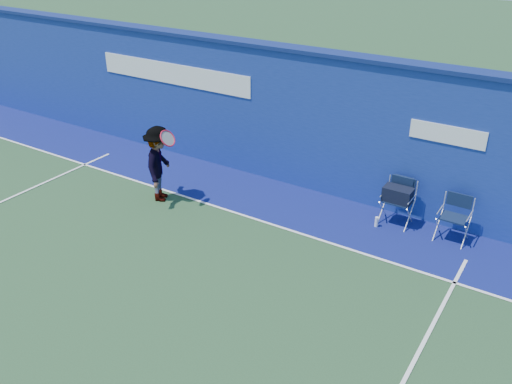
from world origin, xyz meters
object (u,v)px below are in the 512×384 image
Objects in this scene: directors_chair_right at (452,227)px; water_bottle at (376,222)px; tennis_player at (159,164)px; directors_chair_left at (397,206)px.

directors_chair_right is 4.11× the size of water_bottle.
directors_chair_right is at bearing 12.79° from water_bottle.
water_bottle is (-1.37, -0.31, -0.17)m from directors_chair_right.
directors_chair_right reaches higher than water_bottle.
directors_chair_right is 0.52× the size of tennis_player.
water_bottle is 4.64m from tennis_player.
directors_chair_left is at bearing 178.47° from directors_chair_right.
tennis_player is (-5.74, -1.69, 0.55)m from directors_chair_right.
directors_chair_left is 0.52m from water_bottle.
directors_chair_left is at bearing 20.33° from tennis_player.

